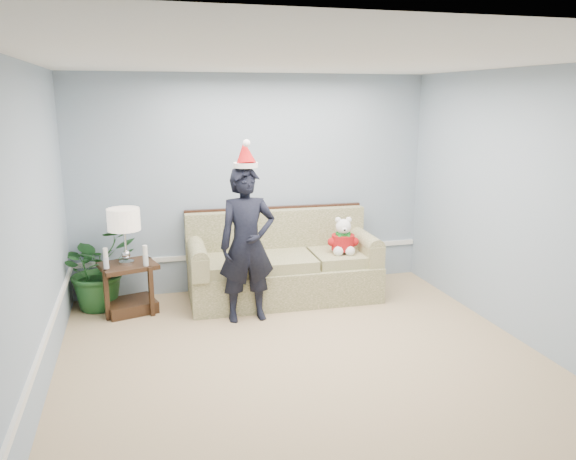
% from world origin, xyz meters
% --- Properties ---
extents(room_shell, '(4.54, 5.04, 2.74)m').
position_xyz_m(room_shell, '(0.00, 0.00, 1.35)').
color(room_shell, tan).
rests_on(room_shell, ground).
extents(wainscot_trim, '(4.49, 4.99, 0.06)m').
position_xyz_m(wainscot_trim, '(-1.18, 1.18, 0.45)').
color(wainscot_trim, white).
rests_on(wainscot_trim, room_shell).
extents(sofa, '(2.30, 1.04, 1.06)m').
position_xyz_m(sofa, '(0.24, 2.03, 0.38)').
color(sofa, '#545D2C').
rests_on(sofa, room_shell).
extents(side_table, '(0.71, 0.65, 0.58)m').
position_xyz_m(side_table, '(-1.58, 1.97, 0.22)').
color(side_table, '#3E2816').
rests_on(side_table, room_shell).
extents(table_lamp, '(0.36, 0.36, 0.64)m').
position_xyz_m(table_lamp, '(-1.59, 1.98, 1.06)').
color(table_lamp, silver).
rests_on(table_lamp, side_table).
extents(candle_pair, '(0.48, 0.06, 0.24)m').
position_xyz_m(candle_pair, '(-1.59, 1.84, 0.69)').
color(candle_pair, silver).
rests_on(candle_pair, side_table).
extents(houseplant, '(1.14, 1.11, 0.97)m').
position_xyz_m(houseplant, '(-1.92, 2.21, 0.48)').
color(houseplant, '#1F5122').
rests_on(houseplant, room_shell).
extents(man, '(0.63, 0.43, 1.70)m').
position_xyz_m(man, '(-0.31, 1.42, 0.85)').
color(man, black).
rests_on(man, room_shell).
extents(santa_hat, '(0.28, 0.32, 0.31)m').
position_xyz_m(santa_hat, '(-0.31, 1.44, 1.82)').
color(santa_hat, white).
rests_on(santa_hat, man).
extents(teddy_bear, '(0.33, 0.35, 0.46)m').
position_xyz_m(teddy_bear, '(0.96, 1.82, 0.72)').
color(teddy_bear, white).
rests_on(teddy_bear, sofa).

